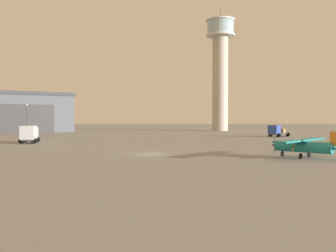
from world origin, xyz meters
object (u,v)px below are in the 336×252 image
at_px(control_tower, 220,65).
at_px(truck_box_silver, 29,133).
at_px(truck_flatbed_blue, 277,131).
at_px(light_post_east, 27,117).
at_px(airplane_teal, 304,145).

distance_m(control_tower, truck_box_silver, 74.83).
bearing_deg(truck_flatbed_blue, light_post_east, -43.89).
xyz_separation_m(control_tower, truck_box_silver, (-40.59, -59.47, -20.36)).
bearing_deg(control_tower, light_post_east, -142.98).
xyz_separation_m(truck_flatbed_blue, truck_box_silver, (-49.40, -21.66, 0.42)).
bearing_deg(control_tower, truck_flatbed_blue, -76.90).
bearing_deg(airplane_teal, control_tower, -47.92).
xyz_separation_m(control_tower, light_post_east, (-49.92, -37.65, -17.43)).
bearing_deg(control_tower, truck_box_silver, -124.32).
bearing_deg(airplane_teal, truck_box_silver, 12.67).
height_order(control_tower, truck_box_silver, control_tower).
bearing_deg(truck_box_silver, truck_flatbed_blue, -79.35).
height_order(control_tower, airplane_teal, control_tower).
distance_m(truck_box_silver, light_post_east, 23.91).
height_order(truck_flatbed_blue, light_post_east, light_post_east).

